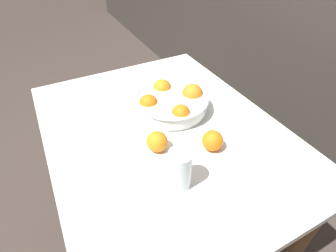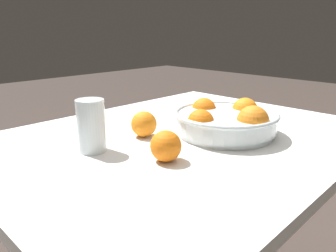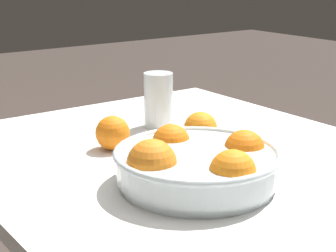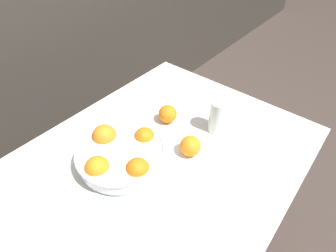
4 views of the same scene
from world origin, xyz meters
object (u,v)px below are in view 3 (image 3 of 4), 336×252
juice_glass (158,102)px  fruit_bowl (197,164)px  orange_loose_near_bowl (200,128)px  orange_loose_front (113,133)px

juice_glass → fruit_bowl: bearing=155.2°
fruit_bowl → orange_loose_near_bowl: bearing=-40.7°
orange_loose_near_bowl → juice_glass: bearing=-2.0°
orange_loose_near_bowl → orange_loose_front: size_ratio=1.00×
juice_glass → orange_loose_front: bearing=115.2°
fruit_bowl → orange_loose_front: fruit_bowl is taller
orange_loose_near_bowl → fruit_bowl: bearing=139.3°
juice_glass → orange_loose_front: (-0.08, 0.17, -0.02)m
fruit_bowl → orange_loose_front: bearing=3.5°
fruit_bowl → orange_loose_front: size_ratio=4.07×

